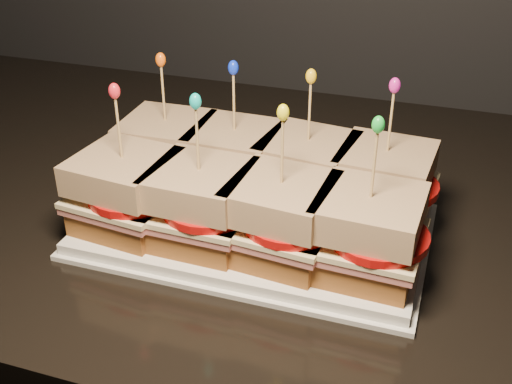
% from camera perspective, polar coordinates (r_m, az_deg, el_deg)
% --- Properties ---
extents(granite_slab, '(2.28, 0.75, 0.04)m').
position_cam_1_polar(granite_slab, '(0.94, -13.63, 1.69)').
color(granite_slab, black).
rests_on(granite_slab, cabinet).
extents(platter, '(0.38, 0.23, 0.02)m').
position_cam_1_polar(platter, '(0.74, 0.00, -3.09)').
color(platter, white).
rests_on(platter, granite_slab).
extents(platter_rim, '(0.39, 0.25, 0.01)m').
position_cam_1_polar(platter_rim, '(0.74, 0.00, -3.48)').
color(platter_rim, white).
rests_on(platter_rim, granite_slab).
extents(sandwich_0_bread_bot, '(0.10, 0.10, 0.03)m').
position_cam_1_polar(sandwich_0_bread_bot, '(0.82, -7.74, 1.80)').
color(sandwich_0_bread_bot, '#5F2F11').
rests_on(sandwich_0_bread_bot, platter).
extents(sandwich_0_ham, '(0.11, 0.11, 0.01)m').
position_cam_1_polar(sandwich_0_ham, '(0.81, -7.82, 2.91)').
color(sandwich_0_ham, '#BC6359').
rests_on(sandwich_0_ham, sandwich_0_bread_bot).
extents(sandwich_0_cheese, '(0.11, 0.11, 0.01)m').
position_cam_1_polar(sandwich_0_cheese, '(0.81, -7.85, 3.35)').
color(sandwich_0_cheese, beige).
rests_on(sandwich_0_cheese, sandwich_0_ham).
extents(sandwich_0_tomato, '(0.10, 0.10, 0.01)m').
position_cam_1_polar(sandwich_0_tomato, '(0.79, -7.29, 3.54)').
color(sandwich_0_tomato, red).
rests_on(sandwich_0_tomato, sandwich_0_cheese).
extents(sandwich_0_bread_top, '(0.10, 0.10, 0.03)m').
position_cam_1_polar(sandwich_0_bread_top, '(0.79, -7.99, 5.24)').
color(sandwich_0_bread_top, brown).
rests_on(sandwich_0_bread_top, sandwich_0_tomato).
extents(sandwich_0_pick, '(0.00, 0.00, 0.09)m').
position_cam_1_polar(sandwich_0_pick, '(0.78, -8.24, 8.40)').
color(sandwich_0_pick, tan).
rests_on(sandwich_0_pick, sandwich_0_bread_top).
extents(sandwich_0_frill, '(0.01, 0.01, 0.02)m').
position_cam_1_polar(sandwich_0_frill, '(0.76, -8.48, 11.56)').
color(sandwich_0_frill, '#F25E0D').
rests_on(sandwich_0_frill, sandwich_0_pick).
extents(sandwich_1_bread_bot, '(0.10, 0.10, 0.03)m').
position_cam_1_polar(sandwich_1_bread_bot, '(0.79, -1.85, 0.85)').
color(sandwich_1_bread_bot, '#5F2F11').
rests_on(sandwich_1_bread_bot, platter).
extents(sandwich_1_ham, '(0.11, 0.11, 0.01)m').
position_cam_1_polar(sandwich_1_ham, '(0.78, -1.87, 2.00)').
color(sandwich_1_ham, '#BC6359').
rests_on(sandwich_1_ham, sandwich_1_bread_bot).
extents(sandwich_1_cheese, '(0.11, 0.11, 0.01)m').
position_cam_1_polar(sandwich_1_cheese, '(0.77, -1.88, 2.46)').
color(sandwich_1_cheese, beige).
rests_on(sandwich_1_cheese, sandwich_1_ham).
extents(sandwich_1_tomato, '(0.10, 0.10, 0.01)m').
position_cam_1_polar(sandwich_1_tomato, '(0.76, -1.20, 2.63)').
color(sandwich_1_tomato, red).
rests_on(sandwich_1_tomato, sandwich_1_cheese).
extents(sandwich_1_bread_top, '(0.10, 0.10, 0.03)m').
position_cam_1_polar(sandwich_1_bread_top, '(0.76, -1.92, 4.41)').
color(sandwich_1_bread_top, brown).
rests_on(sandwich_1_bread_top, sandwich_1_tomato).
extents(sandwich_1_pick, '(0.00, 0.00, 0.09)m').
position_cam_1_polar(sandwich_1_pick, '(0.74, -1.98, 7.70)').
color(sandwich_1_pick, tan).
rests_on(sandwich_1_pick, sandwich_1_bread_top).
extents(sandwich_1_frill, '(0.01, 0.01, 0.02)m').
position_cam_1_polar(sandwich_1_frill, '(0.73, -2.04, 10.99)').
color(sandwich_1_frill, '#0F2EE0').
rests_on(sandwich_1_frill, sandwich_1_pick).
extents(sandwich_2_bread_bot, '(0.11, 0.11, 0.03)m').
position_cam_1_polar(sandwich_2_bread_bot, '(0.76, 4.45, -0.17)').
color(sandwich_2_bread_bot, '#5F2F11').
rests_on(sandwich_2_bread_bot, platter).
extents(sandwich_2_ham, '(0.12, 0.12, 0.01)m').
position_cam_1_polar(sandwich_2_ham, '(0.75, 4.51, 1.00)').
color(sandwich_2_ham, '#BC6359').
rests_on(sandwich_2_ham, sandwich_2_bread_bot).
extents(sandwich_2_cheese, '(0.12, 0.12, 0.01)m').
position_cam_1_polar(sandwich_2_cheese, '(0.75, 4.53, 1.46)').
color(sandwich_2_cheese, beige).
rests_on(sandwich_2_cheese, sandwich_2_ham).
extents(sandwich_2_tomato, '(0.10, 0.10, 0.01)m').
position_cam_1_polar(sandwich_2_tomato, '(0.74, 5.33, 1.63)').
color(sandwich_2_tomato, red).
rests_on(sandwich_2_tomato, sandwich_2_cheese).
extents(sandwich_2_bread_top, '(0.11, 0.11, 0.03)m').
position_cam_1_polar(sandwich_2_bread_top, '(0.74, 4.61, 3.46)').
color(sandwich_2_bread_top, brown).
rests_on(sandwich_2_bread_top, sandwich_2_tomato).
extents(sandwich_2_pick, '(0.00, 0.00, 0.09)m').
position_cam_1_polar(sandwich_2_pick, '(0.72, 4.77, 6.83)').
color(sandwich_2_pick, tan).
rests_on(sandwich_2_pick, sandwich_2_bread_top).
extents(sandwich_2_frill, '(0.01, 0.01, 0.02)m').
position_cam_1_polar(sandwich_2_frill, '(0.70, 4.92, 10.22)').
color(sandwich_2_frill, yellow).
rests_on(sandwich_2_frill, sandwich_2_pick).
extents(sandwich_3_bread_bot, '(0.11, 0.11, 0.03)m').
position_cam_1_polar(sandwich_3_bread_bot, '(0.75, 11.06, -1.24)').
color(sandwich_3_bread_bot, '#5F2F11').
rests_on(sandwich_3_bread_bot, platter).
extents(sandwich_3_ham, '(0.12, 0.11, 0.01)m').
position_cam_1_polar(sandwich_3_ham, '(0.74, 11.19, -0.07)').
color(sandwich_3_ham, '#BC6359').
rests_on(sandwich_3_ham, sandwich_3_bread_bot).
extents(sandwich_3_cheese, '(0.12, 0.11, 0.01)m').
position_cam_1_polar(sandwich_3_cheese, '(0.74, 11.24, 0.40)').
color(sandwich_3_cheese, beige).
rests_on(sandwich_3_cheese, sandwich_3_ham).
extents(sandwich_3_tomato, '(0.10, 0.10, 0.01)m').
position_cam_1_polar(sandwich_3_tomato, '(0.73, 12.16, 0.55)').
color(sandwich_3_tomato, red).
rests_on(sandwich_3_tomato, sandwich_3_cheese).
extents(sandwich_3_bread_top, '(0.11, 0.11, 0.03)m').
position_cam_1_polar(sandwich_3_bread_top, '(0.72, 11.47, 2.41)').
color(sandwich_3_bread_top, brown).
rests_on(sandwich_3_bread_top, sandwich_3_tomato).
extents(sandwich_3_pick, '(0.00, 0.00, 0.09)m').
position_cam_1_polar(sandwich_3_pick, '(0.70, 11.84, 5.82)').
color(sandwich_3_pick, tan).
rests_on(sandwich_3_pick, sandwich_3_bread_top).
extents(sandwich_3_frill, '(0.01, 0.01, 0.02)m').
position_cam_1_polar(sandwich_3_frill, '(0.69, 12.23, 9.25)').
color(sandwich_3_frill, '#D4209D').
rests_on(sandwich_3_frill, sandwich_3_pick).
extents(sandwich_4_bread_bot, '(0.11, 0.11, 0.03)m').
position_cam_1_polar(sandwich_4_bread_bot, '(0.74, -11.27, -1.89)').
color(sandwich_4_bread_bot, '#5F2F11').
rests_on(sandwich_4_bread_bot, platter).
extents(sandwich_4_ham, '(0.12, 0.12, 0.01)m').
position_cam_1_polar(sandwich_4_ham, '(0.73, -11.41, -0.70)').
color(sandwich_4_ham, '#BC6359').
rests_on(sandwich_4_ham, sandwich_4_bread_bot).
extents(sandwich_4_cheese, '(0.12, 0.12, 0.01)m').
position_cam_1_polar(sandwich_4_cheese, '(0.72, -11.46, -0.22)').
color(sandwich_4_cheese, beige).
rests_on(sandwich_4_cheese, sandwich_4_ham).
extents(sandwich_4_tomato, '(0.10, 0.10, 0.01)m').
position_cam_1_polar(sandwich_4_tomato, '(0.71, -10.90, -0.08)').
color(sandwich_4_tomato, red).
rests_on(sandwich_4_tomato, sandwich_4_cheese).
extents(sandwich_4_bread_top, '(0.11, 0.11, 0.03)m').
position_cam_1_polar(sandwich_4_bread_top, '(0.71, -11.69, 1.82)').
color(sandwich_4_bread_top, brown).
rests_on(sandwich_4_bread_top, sandwich_4_tomato).
extents(sandwich_4_pick, '(0.00, 0.00, 0.09)m').
position_cam_1_polar(sandwich_4_pick, '(0.69, -12.08, 5.28)').
color(sandwich_4_pick, tan).
rests_on(sandwich_4_pick, sandwich_4_bread_top).
extents(sandwich_4_frill, '(0.01, 0.01, 0.02)m').
position_cam_1_polar(sandwich_4_frill, '(0.67, -12.48, 8.77)').
color(sandwich_4_frill, red).
rests_on(sandwich_4_frill, sandwich_4_pick).
extents(sandwich_5_bread_bot, '(0.10, 0.10, 0.03)m').
position_cam_1_polar(sandwich_5_bread_bot, '(0.70, -4.86, -3.13)').
color(sandwich_5_bread_bot, '#5F2F11').
rests_on(sandwich_5_bread_bot, platter).
extents(sandwich_5_ham, '(0.11, 0.11, 0.01)m').
position_cam_1_polar(sandwich_5_ham, '(0.69, -4.92, -1.89)').
color(sandwich_5_ham, '#BC6359').
rests_on(sandwich_5_ham, sandwich_5_bread_bot).
extents(sandwich_5_cheese, '(0.11, 0.11, 0.01)m').
position_cam_1_polar(sandwich_5_cheese, '(0.69, -4.94, -1.40)').
color(sandwich_5_cheese, beige).
rests_on(sandwich_5_cheese, sandwich_5_ham).
extents(sandwich_5_tomato, '(0.10, 0.10, 0.01)m').
position_cam_1_polar(sandwich_5_tomato, '(0.68, -4.23, -1.27)').
color(sandwich_5_tomato, red).
rests_on(sandwich_5_tomato, sandwich_5_cheese).
extents(sandwich_5_bread_top, '(0.10, 0.10, 0.03)m').
position_cam_1_polar(sandwich_5_bread_top, '(0.67, -5.05, 0.73)').
color(sandwich_5_bread_top, brown).
rests_on(sandwich_5_bread_top, sandwich_5_tomato).
extents(sandwich_5_pick, '(0.00, 0.00, 0.09)m').
position_cam_1_polar(sandwich_5_pick, '(0.65, -5.23, 4.36)').
color(sandwich_5_pick, tan).
rests_on(sandwich_5_pick, sandwich_5_bread_top).
extents(sandwich_5_frill, '(0.01, 0.01, 0.02)m').
position_cam_1_polar(sandwich_5_frill, '(0.63, -5.41, 8.03)').
color(sandwich_5_frill, '#0DBBB3').
rests_on(sandwich_5_frill, sandwich_5_pick).
extents(sandwich_6_bread_bot, '(0.11, 0.11, 0.03)m').
position_cam_1_polar(sandwich_6_bread_bot, '(0.68, 2.16, -4.44)').
color(sandwich_6_bread_bot, '#5F2F11').
rests_on(sandwich_6_bread_bot, platter).
extents(sandwich_6_ham, '(0.12, 0.11, 0.01)m').
position_cam_1_polar(sandwich_6_ham, '(0.67, 2.19, -3.17)').
color(sandwich_6_ham, '#BC6359').
rests_on(sandwich_6_ham, sandwich_6_bread_bot).
extents(sandwich_6_cheese, '(0.12, 0.12, 0.01)m').
position_cam_1_polar(sandwich_6_cheese, '(0.66, 2.20, -2.66)').
color(sandwich_6_cheese, beige).
rests_on(sandwich_6_cheese, sandwich_6_ham).
extents(sandwich_6_tomato, '(0.10, 0.10, 0.01)m').
position_cam_1_polar(sandwich_6_tomato, '(0.65, 3.08, -2.55)').
color(sandwich_6_tomato, red).
rests_on(sandwich_6_tomato, sandwich_6_cheese).
extents(sandwich_6_bread_top, '(0.11, 0.11, 0.03)m').
position_cam_1_polar(sandwich_6_bread_top, '(0.65, 2.25, -0.48)').
color(sandwich_6_bread_top, brown).
rests_on(sandwich_6_bread_top, sandwich_6_tomato).
extents(sandwich_6_pick, '(0.00, 0.00, 0.09)m').
position_cam_1_polar(sandwich_6_pick, '(0.62, 2.33, 3.26)').
color(sandwich_6_pick, tan).
rests_on(sandwich_6_pick, sandwich_6_bread_top).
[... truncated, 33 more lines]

